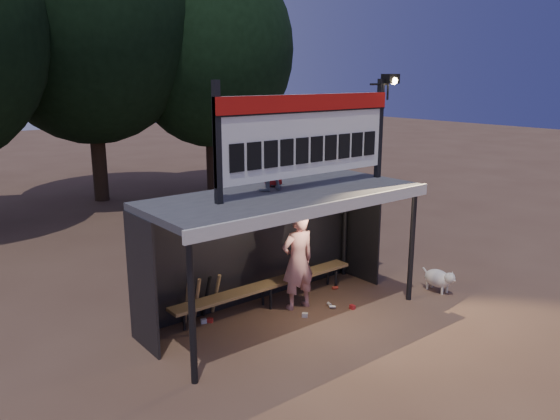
% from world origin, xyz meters
% --- Properties ---
extents(ground, '(80.00, 80.00, 0.00)m').
position_xyz_m(ground, '(0.00, 0.00, 0.00)').
color(ground, '#513728').
rests_on(ground, ground).
extents(player, '(0.73, 0.52, 1.88)m').
position_xyz_m(player, '(0.44, 0.18, 0.94)').
color(player, silver).
rests_on(player, ground).
extents(child_a, '(0.55, 0.44, 1.09)m').
position_xyz_m(child_a, '(-0.15, 0.33, 2.86)').
color(child_a, gray).
rests_on(child_a, dugout_shelter).
extents(child_b, '(0.50, 0.47, 0.85)m').
position_xyz_m(child_b, '(0.17, 0.55, 2.75)').
color(child_b, '#A71919').
rests_on(child_b, dugout_shelter).
extents(dugout_shelter, '(5.10, 2.08, 2.32)m').
position_xyz_m(dugout_shelter, '(0.00, 0.24, 1.85)').
color(dugout_shelter, '#3D3C3F').
rests_on(dugout_shelter, ground).
extents(scoreboard_assembly, '(4.10, 0.27, 1.99)m').
position_xyz_m(scoreboard_assembly, '(0.56, -0.01, 3.32)').
color(scoreboard_assembly, black).
rests_on(scoreboard_assembly, dugout_shelter).
extents(bench, '(4.00, 0.35, 0.48)m').
position_xyz_m(bench, '(0.00, 0.55, 0.43)').
color(bench, olive).
rests_on(bench, ground).
extents(tree_mid, '(7.22, 7.22, 10.36)m').
position_xyz_m(tree_mid, '(1.00, 11.50, 6.17)').
color(tree_mid, '#302015').
rests_on(tree_mid, ground).
extents(tree_right, '(6.08, 6.08, 8.72)m').
position_xyz_m(tree_right, '(5.00, 10.50, 5.19)').
color(tree_right, black).
rests_on(tree_right, ground).
extents(dog, '(0.36, 0.81, 0.49)m').
position_xyz_m(dog, '(3.20, -1.02, 0.28)').
color(dog, silver).
rests_on(dog, ground).
extents(bats, '(0.67, 0.35, 0.84)m').
position_xyz_m(bats, '(-1.25, 0.82, 0.43)').
color(bats, olive).
rests_on(bats, ground).
extents(litter, '(3.06, 1.32, 0.08)m').
position_xyz_m(litter, '(0.33, 0.07, 0.04)').
color(litter, red).
rests_on(litter, ground).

